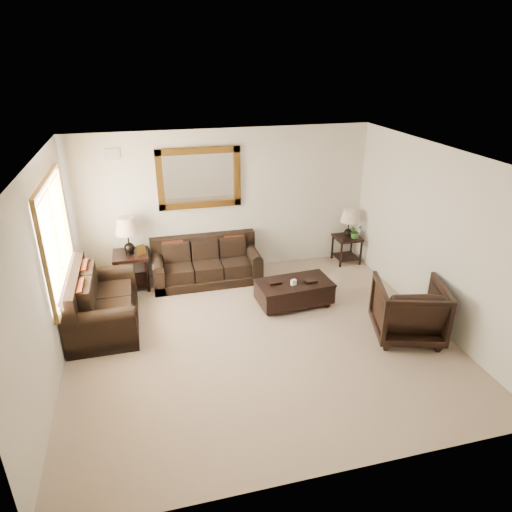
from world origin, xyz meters
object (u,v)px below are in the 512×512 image
object	(u,v)px
coffee_table	(294,290)
armchair	(409,307)
loveseat	(99,306)
sofa	(206,265)
end_table_right	(348,229)
end_table_left	(129,243)

from	to	relation	value
coffee_table	armchair	size ratio (longest dim) A/B	1.32
loveseat	sofa	bearing A→B (deg)	-57.62
sofa	coffee_table	xyz separation A→B (m)	(1.29, -1.27, -0.03)
end_table_right	coffee_table	bearing A→B (deg)	-139.00
loveseat	end_table_right	world-z (taller)	end_table_right
sofa	armchair	bearing A→B (deg)	-44.65
end_table_right	coffee_table	world-z (taller)	end_table_right
coffee_table	armchair	distance (m)	1.87
coffee_table	armchair	xyz separation A→B (m)	(1.32, -1.30, 0.23)
coffee_table	loveseat	bearing A→B (deg)	173.63
loveseat	end_table_right	distance (m)	4.88
end_table_left	coffee_table	distance (m)	2.99
end_table_left	coffee_table	size ratio (longest dim) A/B	1.04
loveseat	armchair	world-z (taller)	armchair
loveseat	end_table_left	size ratio (longest dim) A/B	1.26
sofa	end_table_left	size ratio (longest dim) A/B	1.47
end_table_left	armchair	xyz separation A→B (m)	(3.94, -2.62, -0.38)
sofa	end_table_right	size ratio (longest dim) A/B	1.79
loveseat	end_table_left	bearing A→B (deg)	-22.59
loveseat	armchair	distance (m)	4.66
armchair	loveseat	bearing A→B (deg)	-0.82
end_table_left	coffee_table	bearing A→B (deg)	-26.81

